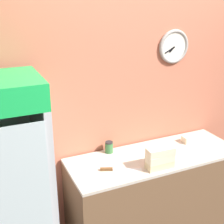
{
  "coord_description": "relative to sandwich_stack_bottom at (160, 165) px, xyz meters",
  "views": [
    {
      "loc": [
        -1.4,
        -1.29,
        2.3
      ],
      "look_at": [
        -0.43,
        0.85,
        1.42
      ],
      "focal_mm": 50.0,
      "sensor_mm": 36.0,
      "label": 1
    }
  ],
  "objects": [
    {
      "name": "condiment_jar",
      "position": [
        -0.28,
        0.43,
        0.02
      ],
      "size": [
        0.07,
        0.07,
        0.11
      ],
      "color": "#336B38",
      "rests_on": "prep_counter"
    },
    {
      "name": "sandwich_stack_top",
      "position": [
        0.0,
        0.0,
        0.12
      ],
      "size": [
        0.24,
        0.11,
        0.06
      ],
      "color": "beige",
      "rests_on": "sandwich_stack_middle"
    },
    {
      "name": "sandwich_stack_middle",
      "position": [
        0.0,
        0.0,
        0.06
      ],
      "size": [
        0.24,
        0.11,
        0.06
      ],
      "color": "beige",
      "rests_on": "sandwich_stack_bottom"
    },
    {
      "name": "sandwich_flat_left",
      "position": [
        0.57,
        0.31,
        -0.0
      ],
      "size": [
        0.21,
        0.09,
        0.06
      ],
      "color": "beige",
      "rests_on": "prep_counter"
    },
    {
      "name": "sandwich_stack_bottom",
      "position": [
        0.0,
        0.0,
        0.0
      ],
      "size": [
        0.24,
        0.1,
        0.06
      ],
      "color": "beige",
      "rests_on": "prep_counter"
    },
    {
      "name": "wall_back",
      "position": [
        0.08,
        0.54,
        0.39
      ],
      "size": [
        5.2,
        0.09,
        2.7
      ],
      "color": "#B7664C",
      "rests_on": "ground_plane"
    },
    {
      "name": "prep_counter",
      "position": [
        0.08,
        0.2,
        -0.5
      ],
      "size": [
        1.6,
        0.59,
        0.93
      ],
      "color": "brown",
      "rests_on": "ground_plane"
    },
    {
      "name": "chefs_knife",
      "position": [
        -0.36,
        0.12,
        -0.02
      ],
      "size": [
        0.34,
        0.17,
        0.02
      ],
      "color": "silver",
      "rests_on": "prep_counter"
    }
  ]
}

